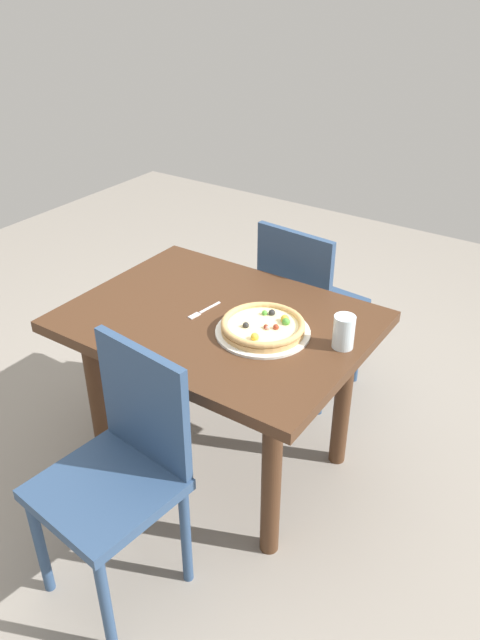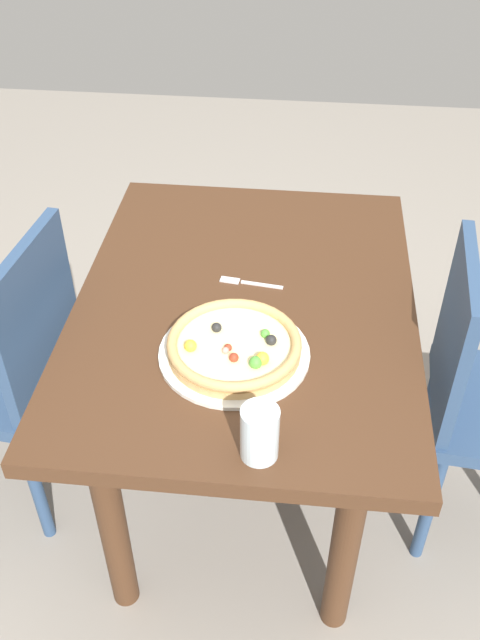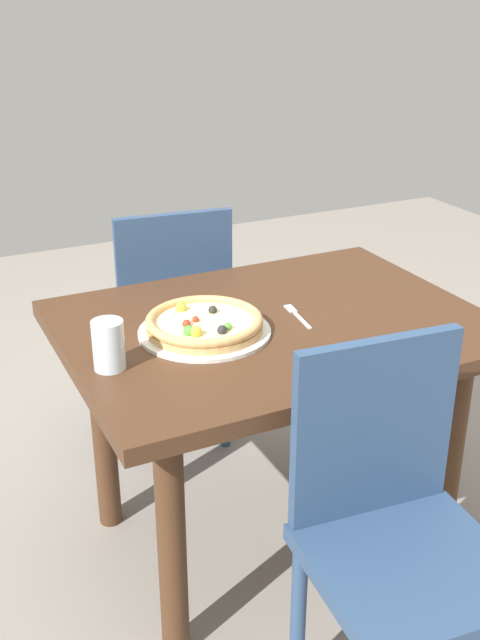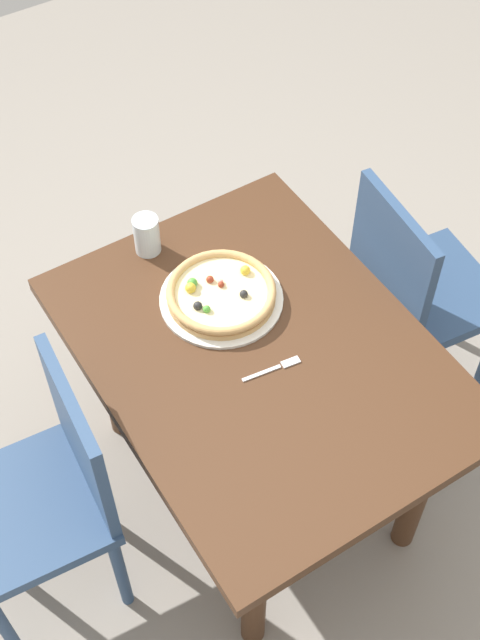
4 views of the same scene
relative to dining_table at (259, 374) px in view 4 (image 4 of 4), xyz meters
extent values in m
plane|color=gray|center=(0.00, 0.00, -0.61)|extent=(6.00, 6.00, 0.00)
cube|color=#472B19|center=(0.00, 0.00, 0.09)|extent=(1.12, 0.84, 0.04)
cylinder|color=#472B19|center=(-0.42, -0.28, -0.27)|extent=(0.07, 0.07, 0.68)
cylinder|color=#472B19|center=(0.42, -0.28, -0.27)|extent=(0.07, 0.07, 0.68)
cylinder|color=#472B19|center=(-0.42, 0.28, -0.27)|extent=(0.07, 0.07, 0.68)
cylinder|color=#472B19|center=(0.42, 0.28, -0.27)|extent=(0.07, 0.07, 0.68)
cylinder|color=navy|center=(0.11, -0.89, -0.39)|extent=(0.04, 0.04, 0.44)
cylinder|color=navy|center=(0.13, -0.55, -0.39)|extent=(0.04, 0.04, 0.44)
cylinder|color=navy|center=(-0.20, -0.52, -0.39)|extent=(0.04, 0.04, 0.44)
cube|color=navy|center=(-0.05, -0.70, -0.16)|extent=(0.43, 0.43, 0.04)
cube|color=navy|center=(-0.03, -0.52, 0.07)|extent=(0.38, 0.06, 0.42)
cylinder|color=navy|center=(-0.21, 0.89, -0.39)|extent=(0.04, 0.04, 0.44)
cylinder|color=navy|center=(-0.25, 0.55, -0.39)|extent=(0.04, 0.04, 0.44)
cylinder|color=navy|center=(0.09, 0.51, -0.39)|extent=(0.04, 0.04, 0.44)
cube|color=navy|center=(-0.06, 0.70, -0.16)|extent=(0.44, 0.44, 0.04)
cube|color=navy|center=(-0.08, 0.52, 0.07)|extent=(0.38, 0.07, 0.42)
cylinder|color=silver|center=(-0.20, 0.01, 0.11)|extent=(0.35, 0.35, 0.01)
cylinder|color=tan|center=(-0.20, 0.01, 0.13)|extent=(0.30, 0.30, 0.02)
cylinder|color=beige|center=(-0.20, 0.01, 0.14)|extent=(0.27, 0.27, 0.01)
torus|color=tan|center=(-0.20, 0.01, 0.15)|extent=(0.30, 0.30, 0.02)
sphere|color=maroon|center=(-0.22, 0.02, 0.15)|extent=(0.02, 0.02, 0.02)
sphere|color=gold|center=(-0.25, -0.06, 0.15)|extent=(0.03, 0.03, 0.03)
sphere|color=#262626|center=(-0.16, 0.05, 0.15)|extent=(0.02, 0.02, 0.02)
sphere|color=#4C9E38|center=(-0.27, -0.05, 0.15)|extent=(0.03, 0.03, 0.03)
sphere|color=#262626|center=(-0.19, -0.08, 0.15)|extent=(0.02, 0.02, 0.02)
sphere|color=#4C9E38|center=(-0.17, -0.06, 0.15)|extent=(0.02, 0.02, 0.02)
sphere|color=#E58C7F|center=(-0.23, 0.02, 0.15)|extent=(0.02, 0.02, 0.02)
sphere|color=gold|center=(-0.23, 0.10, 0.15)|extent=(0.03, 0.03, 0.03)
sphere|color=maroon|center=(-0.25, 0.00, 0.15)|extent=(0.02, 0.02, 0.02)
cube|color=silver|center=(0.07, -0.04, 0.11)|extent=(0.02, 0.11, 0.00)
cube|color=silver|center=(0.08, 0.05, 0.11)|extent=(0.03, 0.05, 0.00)
cylinder|color=silver|center=(-0.48, -0.08, 0.17)|extent=(0.08, 0.08, 0.12)
camera|label=1|loc=(-1.18, 1.61, 1.28)|focal=34.40mm
camera|label=2|loc=(-1.36, -0.13, 1.19)|focal=39.13mm
camera|label=3|loc=(-0.90, -1.66, 0.95)|focal=43.03mm
camera|label=4|loc=(1.11, -0.76, 1.94)|focal=47.95mm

